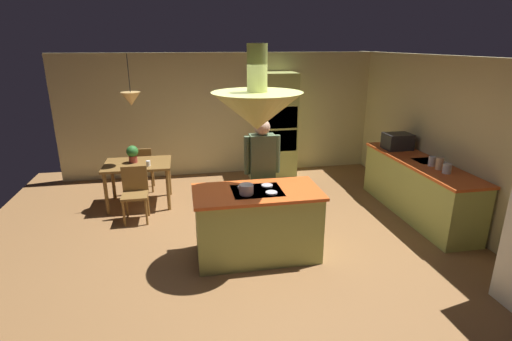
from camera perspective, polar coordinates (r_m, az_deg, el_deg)
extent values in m
plane|color=olive|center=(5.56, -0.25, -11.18)|extent=(8.16, 8.16, 0.00)
cube|color=beige|center=(8.39, -4.60, 8.18)|extent=(6.80, 0.10, 2.55)
cube|color=beige|center=(6.77, 27.27, 3.77)|extent=(0.10, 7.20, 2.55)
cube|color=#A8B259|center=(5.18, 0.15, -7.96)|extent=(1.59, 0.80, 0.89)
cube|color=#E05B23|center=(4.99, 0.15, -3.17)|extent=(1.65, 0.86, 0.04)
cube|color=black|center=(4.99, 0.15, -3.01)|extent=(0.64, 0.52, 0.01)
cylinder|color=#B2B2B7|center=(4.84, -1.42, -3.52)|extent=(0.15, 0.15, 0.02)
cylinder|color=#B2B2B7|center=(4.90, 2.28, -3.26)|extent=(0.15, 0.15, 0.02)
cylinder|color=#B2B2B7|center=(5.08, -1.90, -2.45)|extent=(0.15, 0.15, 0.02)
cylinder|color=#B2B2B7|center=(5.13, 1.64, -2.22)|extent=(0.15, 0.15, 0.02)
cube|color=#A8B259|center=(6.92, 22.60, -2.54)|extent=(0.62, 2.51, 0.89)
cube|color=#E05B23|center=(6.78, 23.07, 1.14)|extent=(0.66, 2.55, 0.04)
cube|color=#B2B2B7|center=(6.88, 24.08, 0.73)|extent=(0.48, 0.36, 0.16)
cube|color=#A8B259|center=(8.23, 3.43, 6.64)|extent=(0.66, 0.62, 2.16)
cube|color=black|center=(7.91, 3.98, 7.77)|extent=(0.60, 0.04, 0.44)
cube|color=black|center=(8.01, 3.90, 4.39)|extent=(0.60, 0.04, 0.44)
cube|color=brown|center=(7.00, -17.00, 0.90)|extent=(1.12, 0.83, 0.04)
cylinder|color=brown|center=(6.87, -21.14, -3.25)|extent=(0.06, 0.06, 0.72)
cylinder|color=brown|center=(6.75, -12.77, -2.81)|extent=(0.06, 0.06, 0.72)
cylinder|color=brown|center=(7.53, -20.26, -1.30)|extent=(0.06, 0.06, 0.72)
cylinder|color=brown|center=(7.42, -12.63, -0.87)|extent=(0.06, 0.06, 0.72)
cylinder|color=tan|center=(5.83, 0.00, -5.09)|extent=(0.14, 0.14, 0.84)
cylinder|color=tan|center=(5.87, 1.73, -4.95)|extent=(0.14, 0.14, 0.84)
cube|color=#4C6042|center=(5.60, 0.90, 2.03)|extent=(0.36, 0.22, 0.65)
cylinder|color=#4C6042|center=(5.55, -1.32, 2.24)|extent=(0.09, 0.09, 0.55)
cylinder|color=#4C6042|center=(5.63, 3.10, 2.46)|extent=(0.09, 0.09, 0.55)
sphere|color=tan|center=(5.49, 0.92, 6.33)|extent=(0.23, 0.23, 0.23)
cone|color=#A8B259|center=(4.71, 0.16, 8.74)|extent=(1.10, 1.10, 0.45)
cylinder|color=#A8B259|center=(4.66, 0.17, 14.81)|extent=(0.24, 0.24, 0.55)
cone|color=#E0B266|center=(6.77, -17.88, 9.98)|extent=(0.32, 0.32, 0.22)
cylinder|color=black|center=(6.73, -18.22, 13.43)|extent=(0.01, 0.01, 0.60)
cube|color=brown|center=(6.43, -17.36, -3.52)|extent=(0.40, 0.40, 0.04)
cube|color=brown|center=(6.52, -17.38, -1.15)|extent=(0.40, 0.04, 0.42)
cylinder|color=brown|center=(6.38, -18.84, -6.03)|extent=(0.04, 0.04, 0.43)
cylinder|color=brown|center=(6.34, -15.79, -5.89)|extent=(0.04, 0.04, 0.43)
cylinder|color=brown|center=(6.69, -18.48, -4.85)|extent=(0.04, 0.04, 0.43)
cylinder|color=brown|center=(6.65, -15.57, -4.71)|extent=(0.04, 0.04, 0.43)
cube|color=brown|center=(7.77, -16.30, 0.33)|extent=(0.40, 0.40, 0.04)
cube|color=brown|center=(7.54, -16.56, 1.51)|extent=(0.40, 0.04, 0.42)
cylinder|color=brown|center=(7.98, -14.84, -0.77)|extent=(0.04, 0.04, 0.43)
cylinder|color=brown|center=(8.02, -17.26, -0.90)|extent=(0.04, 0.04, 0.43)
cylinder|color=brown|center=(7.66, -14.99, -1.58)|extent=(0.04, 0.04, 0.43)
cylinder|color=brown|center=(7.70, -17.51, -1.72)|extent=(0.04, 0.04, 0.43)
cylinder|color=#99382D|center=(7.04, -17.60, 1.61)|extent=(0.14, 0.14, 0.12)
sphere|color=#2D722D|center=(7.00, -17.71, 2.71)|extent=(0.20, 0.20, 0.20)
cylinder|color=white|center=(6.77, -15.54, 1.01)|extent=(0.07, 0.07, 0.09)
cylinder|color=silver|center=(6.27, 26.25, 0.26)|extent=(0.12, 0.12, 0.14)
cylinder|color=#E0B78C|center=(6.40, 25.34, 0.93)|extent=(0.11, 0.11, 0.18)
cylinder|color=silver|center=(6.54, 24.43, 1.24)|extent=(0.11, 0.11, 0.15)
cube|color=#232326|center=(7.35, 20.06, 4.05)|extent=(0.46, 0.36, 0.28)
cylinder|color=#B2B2B7|center=(4.81, -1.43, -2.75)|extent=(0.18, 0.18, 0.12)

